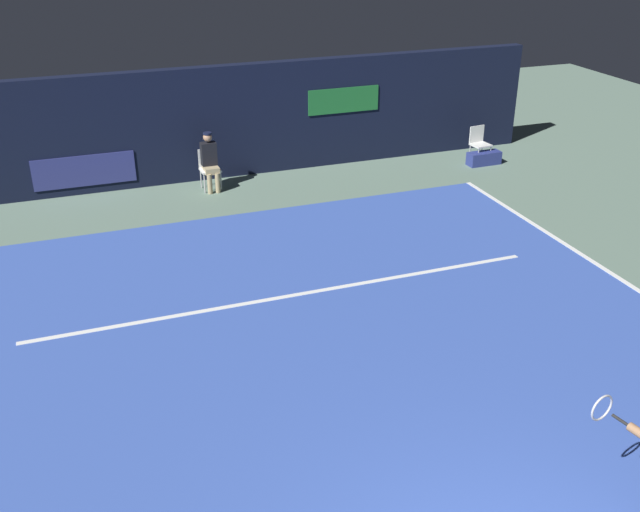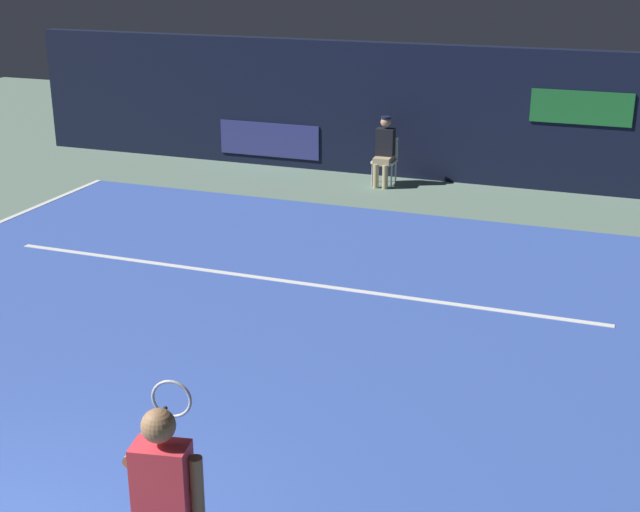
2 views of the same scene
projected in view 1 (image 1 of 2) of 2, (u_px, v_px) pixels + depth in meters
name	position (u px, v px, depth m)	size (l,w,h in m)	color
ground_plane	(338.00, 360.00, 10.50)	(33.03, 33.03, 0.00)	slate
court_surface	(338.00, 360.00, 10.49)	(11.12, 11.51, 0.01)	#3856B2
line_service	(294.00, 295.00, 12.19)	(8.67, 0.10, 0.01)	white
back_wall	(209.00, 124.00, 16.88)	(16.41, 0.33, 2.60)	black
line_judge_on_chair	(210.00, 161.00, 16.40)	(0.45, 0.54, 1.32)	white
courtside_chair_near	(479.00, 142.00, 18.30)	(0.48, 0.46, 0.88)	white
equipment_bag	(484.00, 158.00, 18.21)	(0.84, 0.32, 0.32)	navy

